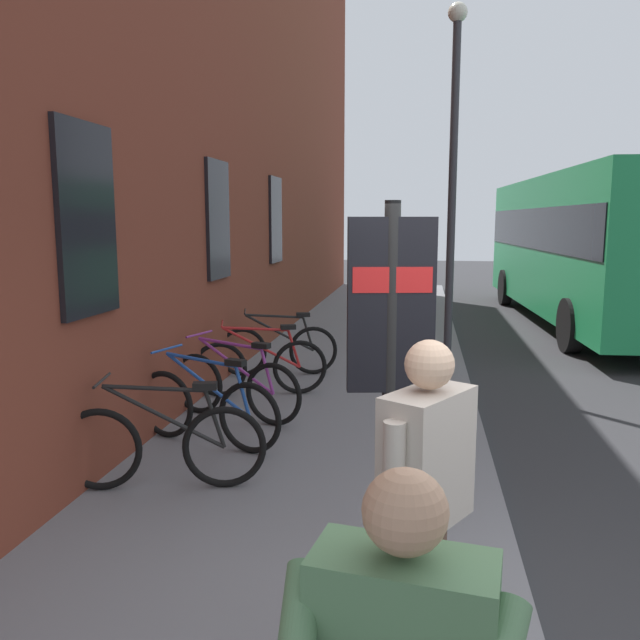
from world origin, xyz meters
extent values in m
plane|color=#2D2D30|center=(6.00, -1.00, 0.00)|extent=(60.00, 60.00, 0.00)
cube|color=slate|center=(8.00, 1.75, 0.06)|extent=(24.00, 3.50, 0.12)
cube|color=brown|center=(9.00, 3.80, 4.89)|extent=(22.00, 0.60, 9.78)
cube|color=black|center=(2.00, 3.48, 2.40)|extent=(0.90, 0.06, 1.60)
cube|color=black|center=(5.50, 3.48, 2.40)|extent=(0.90, 0.06, 1.60)
cube|color=black|center=(9.00, 3.48, 2.40)|extent=(0.90, 0.06, 1.60)
torus|color=black|center=(1.81, 3.38, 0.48)|extent=(0.21, 0.72, 0.72)
torus|color=black|center=(2.03, 2.35, 0.48)|extent=(0.21, 0.72, 0.72)
cylinder|color=black|center=(1.93, 2.84, 0.76)|extent=(0.25, 1.00, 0.58)
cylinder|color=black|center=(1.91, 2.91, 1.00)|extent=(0.22, 0.84, 0.09)
cylinder|color=black|center=(2.02, 2.42, 0.73)|extent=(0.07, 0.19, 0.51)
cube|color=black|center=(2.00, 2.50, 1.02)|extent=(0.14, 0.22, 0.06)
cylinder|color=black|center=(1.82, 3.33, 1.08)|extent=(0.47, 0.12, 0.02)
torus|color=black|center=(3.19, 3.36, 0.48)|extent=(0.27, 0.70, 0.72)
torus|color=black|center=(2.87, 2.36, 0.48)|extent=(0.27, 0.70, 0.72)
cylinder|color=#1E4CA5|center=(3.02, 2.83, 0.76)|extent=(0.34, 0.98, 0.58)
cylinder|color=#1E4CA5|center=(3.04, 2.90, 1.00)|extent=(0.29, 0.82, 0.09)
cylinder|color=#1E4CA5|center=(2.89, 2.43, 0.73)|extent=(0.09, 0.19, 0.51)
cube|color=black|center=(2.92, 2.50, 1.02)|extent=(0.16, 0.22, 0.06)
cylinder|color=#1E4CA5|center=(3.17, 3.31, 1.08)|extent=(0.47, 0.17, 0.02)
torus|color=black|center=(4.07, 3.32, 0.48)|extent=(0.28, 0.70, 0.72)
torus|color=black|center=(3.75, 2.32, 0.48)|extent=(0.28, 0.70, 0.72)
cylinder|color=#8C338C|center=(3.90, 2.80, 0.76)|extent=(0.35, 0.98, 0.58)
cylinder|color=#8C338C|center=(3.93, 2.87, 1.00)|extent=(0.30, 0.82, 0.09)
cylinder|color=#8C338C|center=(3.77, 2.39, 0.73)|extent=(0.09, 0.19, 0.51)
cube|color=black|center=(3.80, 2.46, 1.02)|extent=(0.16, 0.22, 0.06)
cylinder|color=#8C338C|center=(4.06, 3.27, 1.08)|extent=(0.46, 0.17, 0.02)
torus|color=black|center=(4.81, 3.29, 0.48)|extent=(0.26, 0.71, 0.72)
torus|color=black|center=(5.11, 2.28, 0.48)|extent=(0.26, 0.71, 0.72)
cylinder|color=#B21E1E|center=(4.97, 2.76, 0.76)|extent=(0.32, 0.99, 0.58)
cylinder|color=#B21E1E|center=(4.95, 2.83, 1.00)|extent=(0.27, 0.83, 0.09)
cylinder|color=#B21E1E|center=(5.09, 2.35, 0.73)|extent=(0.09, 0.19, 0.51)
cube|color=black|center=(5.07, 2.42, 1.02)|extent=(0.15, 0.22, 0.06)
cylinder|color=#B21E1E|center=(4.83, 3.24, 1.08)|extent=(0.47, 0.16, 0.02)
torus|color=black|center=(5.95, 3.30, 0.48)|extent=(0.24, 0.71, 0.72)
torus|color=black|center=(6.22, 2.29, 0.48)|extent=(0.24, 0.71, 0.72)
cylinder|color=black|center=(6.09, 2.77, 0.76)|extent=(0.29, 0.99, 0.58)
cylinder|color=black|center=(6.07, 2.84, 1.00)|extent=(0.25, 0.83, 0.09)
cylinder|color=black|center=(6.20, 2.36, 0.73)|extent=(0.08, 0.19, 0.51)
cube|color=black|center=(6.18, 2.43, 1.02)|extent=(0.15, 0.22, 0.06)
cylinder|color=black|center=(5.97, 3.25, 1.08)|extent=(0.47, 0.15, 0.02)
cylinder|color=black|center=(0.97, 0.90, 1.32)|extent=(0.10, 0.10, 2.40)
cube|color=black|center=(0.97, 0.90, 1.87)|extent=(0.18, 0.56, 1.10)
cube|color=red|center=(0.97, 0.90, 2.03)|extent=(0.18, 0.50, 0.16)
cube|color=#1E8C4C|center=(12.51, -3.00, 1.85)|extent=(10.61, 3.02, 3.00)
cube|color=black|center=(12.51, -3.00, 2.21)|extent=(10.40, 3.05, 0.90)
cylinder|color=black|center=(9.09, -1.97, 0.50)|extent=(1.01, 0.30, 1.00)
cylinder|color=black|center=(15.93, -4.03, 0.50)|extent=(1.01, 0.30, 1.00)
cylinder|color=black|center=(15.80, -1.63, 0.50)|extent=(1.01, 0.30, 1.00)
cylinder|color=brown|center=(-0.18, 0.72, 0.55)|extent=(0.12, 0.12, 0.85)
cylinder|color=brown|center=(-0.03, 0.63, 0.55)|extent=(0.12, 0.12, 0.85)
cube|color=#B2A599|center=(-0.11, 0.67, 1.29)|extent=(0.56, 0.47, 0.64)
sphere|color=#D8AD8C|center=(-0.11, 0.67, 1.74)|extent=(0.23, 0.23, 0.23)
cylinder|color=#B2A599|center=(-0.35, 0.82, 1.25)|extent=(0.10, 0.10, 0.57)
cylinder|color=#B2A599|center=(0.13, 0.53, 1.25)|extent=(0.10, 0.10, 0.57)
sphere|color=tan|center=(-1.50, 0.74, 1.67)|extent=(0.22, 0.22, 0.22)
cylinder|color=#333338|center=(6.89, 0.30, 2.66)|extent=(0.12, 0.12, 5.09)
sphere|color=silver|center=(6.89, 0.30, 5.33)|extent=(0.28, 0.28, 0.28)
camera|label=1|loc=(-3.05, 0.72, 2.40)|focal=36.21mm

